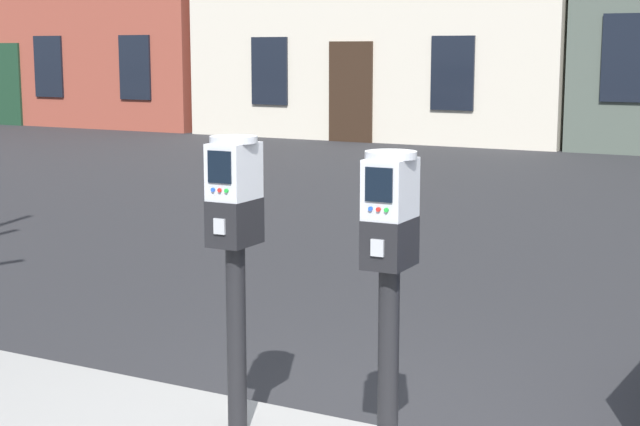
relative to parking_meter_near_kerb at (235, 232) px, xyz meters
name	(u,v)px	position (x,y,z in m)	size (l,w,h in m)	color
parking_meter_near_kerb	(235,232)	(0.00, 0.00, 0.00)	(0.22, 0.25, 1.40)	black
parking_meter_twin_adjacent	(390,253)	(0.77, 0.00, -0.02)	(0.22, 0.25, 1.37)	black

